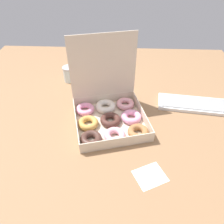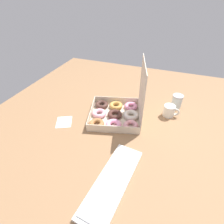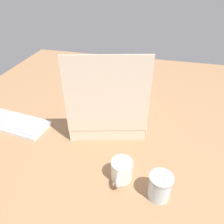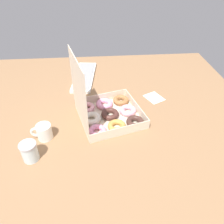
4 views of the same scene
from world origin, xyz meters
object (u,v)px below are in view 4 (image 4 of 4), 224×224
Objects in this scene: keyboard at (84,76)px; coffee_mug at (44,132)px; donut_box at (107,112)px; glass_jar at (29,152)px.

coffee_mug is (-62.15, 19.42, 3.11)cm from keyboard.
donut_box is 46.36cm from glass_jar.
donut_box is at bearing -67.53° from coffee_mug.
keyboard is 79.47cm from glass_jar.
coffee_mug is at bearing -16.34° from glass_jar.
keyboard is at bearing -17.17° from glass_jar.
coffee_mug reaches higher than keyboard.
donut_box is 50.43cm from keyboard.
coffee_mug is at bearing 162.65° from keyboard.
glass_jar is (-75.85, 23.43, 3.76)cm from keyboard.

